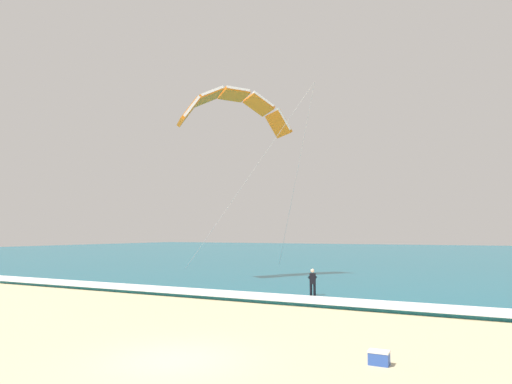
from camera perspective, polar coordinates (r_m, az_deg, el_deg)
name	(u,v)px	position (r m, az deg, el deg)	size (l,w,h in m)	color
ground_plane	(174,359)	(14.40, -10.24, -19.94)	(200.00, 200.00, 0.00)	beige
sea	(430,254)	(82.43, 20.99, -7.31)	(200.00, 120.00, 0.20)	#146075
surf_foam	(311,299)	(24.64, 6.85, -13.22)	(200.00, 2.53, 0.04)	white
surfboard	(313,299)	(26.27, 7.14, -13.14)	(0.93, 1.46, 0.09)	#E04C38
kitesurfer	(313,282)	(26.17, 7.11, -11.15)	(0.65, 0.64, 1.69)	black
kite_primary	(235,106)	(36.21, -2.63, 10.69)	(11.69, 9.64, 13.72)	orange
cooler_box	(379,358)	(14.04, 15.16, -19.39)	(0.58, 0.38, 0.40)	#2D51B2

